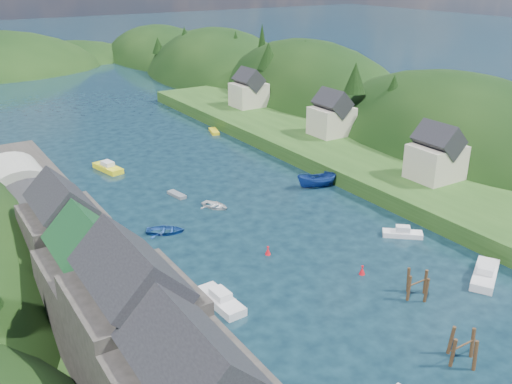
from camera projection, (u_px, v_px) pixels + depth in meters
ground at (184, 172)px, 92.63m from camera, size 600.00×600.00×0.00m
hillside_right at (309, 137)px, 137.36m from camera, size 36.00×245.56×48.00m
far_hills at (30, 97)px, 194.38m from camera, size 103.00×68.00×44.00m
hill_trees at (143, 88)px, 100.06m from camera, size 91.70×146.48×12.76m
quay_left at (96, 293)px, 56.83m from camera, size 12.00×110.00×2.00m
terrace_left_grass at (22, 312)px, 53.25m from camera, size 12.00×110.00×2.50m
quayside_buildings at (119, 313)px, 42.90m from camera, size 8.00×35.84×12.90m
boat_sheds at (27, 197)px, 69.12m from camera, size 7.00×21.00×7.50m
terrace_right at (342, 156)px, 96.79m from camera, size 16.00×120.00×2.40m
right_bank_cottages at (326, 116)px, 103.08m from camera, size 9.00×59.24×8.41m
piling_cluster_near at (462, 350)px, 48.23m from camera, size 3.02×2.84×3.40m
piling_cluster_far at (417, 287)px, 57.69m from camera, size 2.85×2.70×3.33m
channel_buoy_near at (362, 270)px, 62.09m from camera, size 0.70×0.70×1.10m
channel_buoy_far at (268, 251)px, 66.32m from camera, size 0.70×0.70×1.10m
moored_boats at (308, 251)px, 65.79m from camera, size 33.21×87.17×2.42m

